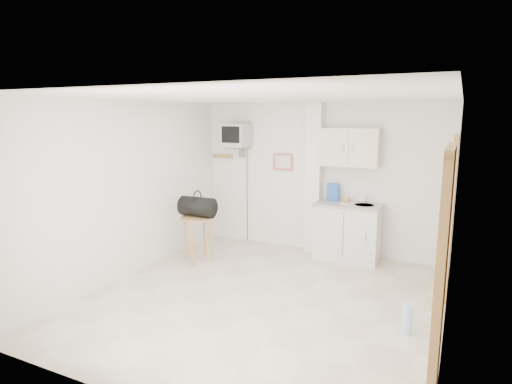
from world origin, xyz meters
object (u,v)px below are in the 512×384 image
at_px(water_bottle, 407,319).
at_px(round_table, 198,224).
at_px(crt_television, 237,136).
at_px(duffel_bag, 198,207).

bearing_deg(water_bottle, round_table, 162.92).
relative_size(crt_television, round_table, 2.99).
bearing_deg(round_table, crt_television, 85.61).
bearing_deg(water_bottle, duffel_bag, 162.52).
relative_size(duffel_bag, water_bottle, 1.57).
bearing_deg(crt_television, duffel_bag, -95.46).
height_order(crt_television, round_table, crt_television).
bearing_deg(duffel_bag, water_bottle, -18.00).
relative_size(round_table, water_bottle, 2.00).
bearing_deg(crt_television, round_table, -94.39).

